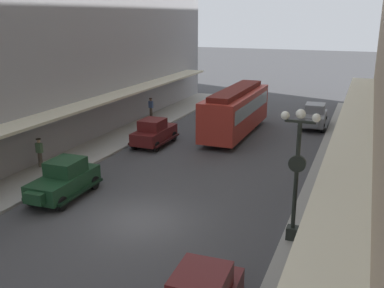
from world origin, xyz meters
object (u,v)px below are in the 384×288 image
at_px(pedestrian_0, 40,152).
at_px(parked_car_0, 154,132).
at_px(parked_car_2, 64,179).
at_px(lamp_post_with_clock, 297,170).
at_px(fire_hydrant, 56,171).
at_px(parked_car_3, 314,116).
at_px(streetcar, 236,109).
at_px(pedestrian_1, 151,108).

bearing_deg(pedestrian_0, parked_car_0, 60.40).
xyz_separation_m(parked_car_0, parked_car_2, (-0.05, -9.54, 0.00)).
bearing_deg(lamp_post_with_clock, parked_car_2, 178.22).
distance_m(fire_hydrant, pedestrian_0, 2.44).
distance_m(parked_car_0, parked_car_3, 13.13).
height_order(parked_car_3, lamp_post_with_clock, lamp_post_with_clock).
relative_size(streetcar, pedestrian_0, 5.76).
distance_m(streetcar, lamp_post_with_clock, 16.08).
height_order(lamp_post_with_clock, pedestrian_0, lamp_post_with_clock).
xyz_separation_m(parked_car_0, lamp_post_with_clock, (10.97, -9.88, 2.04)).
xyz_separation_m(streetcar, pedestrian_0, (-8.19, -11.52, -0.89)).
relative_size(parked_car_0, pedestrian_1, 2.55).
distance_m(parked_car_2, pedestrian_1, 16.67).
bearing_deg(parked_car_0, fire_hydrant, -102.57).
xyz_separation_m(parked_car_0, streetcar, (4.33, 4.72, 0.96)).
xyz_separation_m(fire_hydrant, pedestrian_1, (-1.91, 14.72, 0.45)).
height_order(parked_car_3, pedestrian_1, parked_car_3).
bearing_deg(parked_car_2, lamp_post_with_clock, -1.78).
relative_size(pedestrian_0, pedestrian_1, 1.00).
xyz_separation_m(parked_car_0, pedestrian_1, (-3.69, 6.73, 0.07)).
relative_size(fire_hydrant, pedestrian_0, 0.49).
distance_m(fire_hydrant, pedestrian_1, 14.85).
distance_m(parked_car_2, lamp_post_with_clock, 11.22).
distance_m(parked_car_2, pedestrian_0, 4.69).
relative_size(lamp_post_with_clock, pedestrian_1, 3.09).
bearing_deg(parked_car_2, parked_car_3, 62.99).
xyz_separation_m(parked_car_3, pedestrian_0, (-13.32, -15.92, 0.07)).
bearing_deg(pedestrian_1, parked_car_0, -61.25).
bearing_deg(fire_hydrant, pedestrian_1, 97.40).
bearing_deg(parked_car_3, fire_hydrant, -123.30).
bearing_deg(lamp_post_with_clock, pedestrian_0, 168.26).
bearing_deg(pedestrian_1, lamp_post_with_clock, -48.57).
height_order(streetcar, pedestrian_1, streetcar).
relative_size(parked_car_2, pedestrian_0, 2.58).
xyz_separation_m(parked_car_2, lamp_post_with_clock, (11.02, -0.34, 2.04)).
xyz_separation_m(pedestrian_0, pedestrian_1, (0.17, 13.53, 0.00)).
bearing_deg(pedestrian_1, parked_car_2, -77.39).
bearing_deg(pedestrian_0, fire_hydrant, -29.72).
bearing_deg(parked_car_3, pedestrian_0, -129.92).
distance_m(parked_car_0, pedestrian_0, 7.82).
bearing_deg(pedestrian_0, lamp_post_with_clock, -11.74).
height_order(parked_car_0, lamp_post_with_clock, lamp_post_with_clock).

